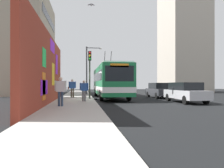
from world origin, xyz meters
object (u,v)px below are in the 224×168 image
object	(u,v)px
pedestrian_at_curb	(84,89)
street_lamp	(89,67)
city_bus	(110,81)
parked_car_dark_gray	(160,90)
pedestrian_midblock	(72,87)
pedestrian_near_wall	(61,89)
traffic_light	(90,67)
parked_car_silver	(185,92)

from	to	relation	value
pedestrian_at_curb	street_lamp	world-z (taller)	street_lamp
pedestrian_at_curb	city_bus	bearing A→B (deg)	-25.79
parked_car_dark_gray	pedestrian_midblock	world-z (taller)	pedestrian_midblock
pedestrian_midblock	city_bus	bearing A→B (deg)	-77.74
parked_car_dark_gray	pedestrian_near_wall	size ratio (longest dim) A/B	2.41
pedestrian_at_curb	pedestrian_near_wall	bearing A→B (deg)	158.18
city_bus	pedestrian_at_curb	size ratio (longest dim) A/B	7.45
parked_car_dark_gray	pedestrian_midblock	distance (m)	8.99
traffic_light	pedestrian_near_wall	bearing A→B (deg)	163.15
city_bus	pedestrian_near_wall	world-z (taller)	city_bus
pedestrian_near_wall	parked_car_silver	bearing A→B (deg)	-72.54
pedestrian_near_wall	street_lamp	world-z (taller)	street_lamp
street_lamp	parked_car_silver	bearing A→B (deg)	-147.62
parked_car_dark_gray	traffic_light	distance (m)	7.93
pedestrian_midblock	pedestrian_at_curb	bearing A→B (deg)	-166.95
traffic_light	city_bus	bearing A→B (deg)	-38.92
city_bus	parked_car_dark_gray	size ratio (longest dim) A/B	2.85
parked_car_dark_gray	street_lamp	xyz separation A→B (m)	(5.87, 7.20, 2.84)
parked_car_silver	parked_car_dark_gray	size ratio (longest dim) A/B	1.11
parked_car_silver	pedestrian_midblock	world-z (taller)	pedestrian_midblock
parked_car_dark_gray	pedestrian_midblock	size ratio (longest dim) A/B	2.35
pedestrian_at_curb	parked_car_dark_gray	bearing A→B (deg)	-58.11
pedestrian_midblock	street_lamp	xyz separation A→B (m)	(6.04, -1.78, 2.48)
parked_car_silver	traffic_light	xyz separation A→B (m)	(3.48, 7.35, 2.19)
parked_car_silver	pedestrian_near_wall	size ratio (longest dim) A/B	2.68
parked_car_dark_gray	traffic_light	size ratio (longest dim) A/B	0.97
parked_car_dark_gray	pedestrian_near_wall	bearing A→B (deg)	132.17
pedestrian_at_curb	pedestrian_midblock	bearing A→B (deg)	13.05
traffic_light	parked_car_silver	bearing A→B (deg)	-115.31
city_bus	parked_car_dark_gray	world-z (taller)	city_bus
parked_car_dark_gray	street_lamp	world-z (taller)	street_lamp
city_bus	parked_car_silver	world-z (taller)	city_bus
parked_car_silver	pedestrian_at_curb	world-z (taller)	pedestrian_at_curb
city_bus	parked_car_dark_gray	bearing A→B (deg)	-97.09
parked_car_silver	parked_car_dark_gray	bearing A→B (deg)	0.00
city_bus	pedestrian_midblock	xyz separation A→B (m)	(-0.82, 3.78, -0.61)
pedestrian_midblock	street_lamp	size ratio (longest dim) A/B	0.29
traffic_light	parked_car_dark_gray	bearing A→B (deg)	-74.66
traffic_light	street_lamp	distance (m)	7.91
city_bus	pedestrian_midblock	bearing A→B (deg)	102.26
pedestrian_near_wall	pedestrian_midblock	bearing A→B (deg)	-2.14
city_bus	pedestrian_at_curb	bearing A→B (deg)	154.21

